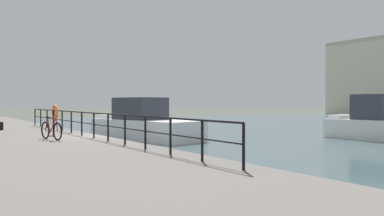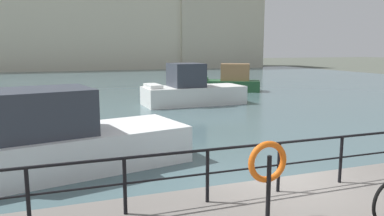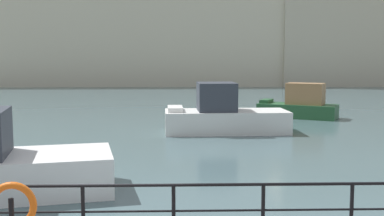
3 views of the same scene
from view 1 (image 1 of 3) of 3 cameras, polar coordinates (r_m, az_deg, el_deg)
name	(u,v)px [view 1 (image 1 of 3)]	position (r m, az deg, el deg)	size (l,w,h in m)	color
ground_plane	(102,153)	(18.71, -12.68, -6.22)	(240.00, 240.00, 0.00)	#4C5147
moored_white_yacht	(382,124)	(26.73, 25.42, -2.08)	(6.81, 2.92, 2.76)	white
moored_small_launch	(143,124)	(25.15, -6.97, -2.24)	(8.47, 4.39, 2.57)	white
quay_railing	(88,120)	(18.12, -14.66, -1.64)	(20.89, 0.07, 1.08)	black
parked_bicycle	(51,130)	(17.02, -19.44, -2.99)	(1.75, 0.42, 0.98)	black
mooring_bollard	(0,126)	(24.01, -25.67, -2.33)	(0.32, 0.32, 0.44)	black
life_ring_stand	(55,114)	(19.44, -18.98, -0.79)	(0.75, 0.16, 1.40)	black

